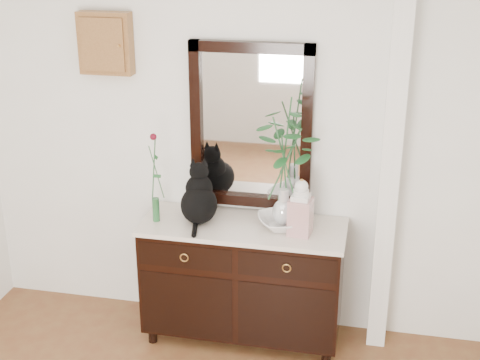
% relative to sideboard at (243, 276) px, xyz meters
% --- Properties ---
extents(wall_back, '(3.60, 0.04, 2.70)m').
position_rel_sideboard_xyz_m(wall_back, '(-0.10, 0.25, 0.88)').
color(wall_back, white).
rests_on(wall_back, ground).
extents(pilaster, '(0.12, 0.20, 2.70)m').
position_rel_sideboard_xyz_m(pilaster, '(0.90, 0.17, 0.88)').
color(pilaster, white).
rests_on(pilaster, ground).
extents(sideboard, '(1.33, 0.52, 0.82)m').
position_rel_sideboard_xyz_m(sideboard, '(0.00, 0.00, 0.00)').
color(sideboard, black).
rests_on(sideboard, ground).
extents(wall_mirror, '(0.80, 0.06, 1.10)m').
position_rel_sideboard_xyz_m(wall_mirror, '(-0.00, 0.24, 0.97)').
color(wall_mirror, black).
rests_on(wall_mirror, wall_back).
extents(key_cabinet, '(0.35, 0.10, 0.40)m').
position_rel_sideboard_xyz_m(key_cabinet, '(-0.95, 0.21, 1.48)').
color(key_cabinet, brown).
rests_on(key_cabinet, wall_back).
extents(cat, '(0.34, 0.39, 0.39)m').
position_rel_sideboard_xyz_m(cat, '(-0.29, 0.00, 0.57)').
color(cat, black).
rests_on(cat, sideboard).
extents(lotus_bowl, '(0.42, 0.42, 0.08)m').
position_rel_sideboard_xyz_m(lotus_bowl, '(0.26, 0.02, 0.41)').
color(lotus_bowl, white).
rests_on(lotus_bowl, sideboard).
extents(vase_branches, '(0.42, 0.42, 0.86)m').
position_rel_sideboard_xyz_m(vase_branches, '(0.26, 0.02, 0.83)').
color(vase_branches, silver).
rests_on(vase_branches, lotus_bowl).
extents(bud_vase_rose, '(0.09, 0.09, 0.61)m').
position_rel_sideboard_xyz_m(bud_vase_rose, '(-0.57, -0.06, 0.68)').
color(bud_vase_rose, '#265F31').
rests_on(bud_vase_rose, sideboard).
extents(ginger_jar, '(0.15, 0.15, 0.37)m').
position_rel_sideboard_xyz_m(ginger_jar, '(0.37, -0.06, 0.56)').
color(ginger_jar, white).
rests_on(ginger_jar, sideboard).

